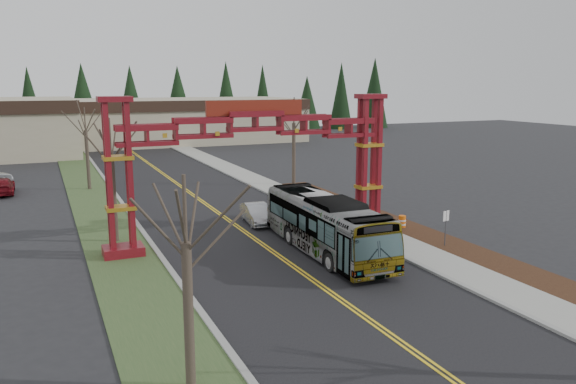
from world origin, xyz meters
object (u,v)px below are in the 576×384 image
bare_tree_median_near (186,244)px  barrel_mid (374,218)px  gateway_arch (255,144)px  bare_tree_median_mid (111,155)px  transit_bus (326,225)px  street_sign (446,221)px  parked_car_mid_a (1,186)px  bare_tree_right_far (294,123)px  barrel_north (355,206)px  barrel_south (402,222)px  retail_building_east (181,120)px  bare_tree_median_far (86,131)px  silver_sedan (257,214)px

bare_tree_median_near → barrel_mid: 23.12m
gateway_arch → bare_tree_median_mid: gateway_arch is taller
bare_tree_median_near → barrel_mid: bare_tree_median_near is taller
transit_bus → bare_tree_median_mid: bearing=147.8°
transit_bus → street_sign: transit_bus is taller
parked_car_mid_a → street_sign: street_sign is taller
bare_tree_right_far → street_sign: (-0.33, -22.36, -4.27)m
transit_bus → barrel_north: transit_bus is taller
barrel_south → barrel_mid: bearing=129.4°
parked_car_mid_a → barrel_south: (25.11, -24.04, -0.28)m
transit_bus → bare_tree_right_far: size_ratio=1.45×
gateway_arch → retail_building_east: size_ratio=0.48×
retail_building_east → bare_tree_median_near: (-18.00, -77.20, 1.30)m
retail_building_east → barrel_north: retail_building_east is taller
bare_tree_median_near → bare_tree_median_mid: bare_tree_median_mid is taller
gateway_arch → street_sign: gateway_arch is taller
transit_bus → retail_building_east: bearing=85.2°
gateway_arch → bare_tree_median_mid: bearing=158.6°
barrel_north → bare_tree_median_mid: bearing=-176.7°
transit_bus → barrel_mid: bearing=37.0°
retail_building_east → barrel_north: bearing=-90.6°
bare_tree_median_far → street_sign: 33.24m
transit_bus → silver_sedan: bearing=99.9°
parked_car_mid_a → bare_tree_median_far: bare_tree_median_far is taller
gateway_arch → retail_building_east: 62.80m
parked_car_mid_a → bare_tree_median_near: (7.21, -37.97, 4.08)m
bare_tree_median_mid → silver_sedan: bearing=5.2°
bare_tree_median_mid → bare_tree_median_far: (0.00, 18.82, 0.01)m
bare_tree_median_far → gateway_arch: bearing=-70.0°
silver_sedan → bare_tree_median_far: bearing=123.0°
parked_car_mid_a → barrel_mid: 32.79m
transit_bus → parked_car_mid_a: transit_bus is taller
bare_tree_median_mid → barrel_south: size_ratio=8.33×
bare_tree_median_far → bare_tree_median_near: bearing=-90.0°
bare_tree_right_far → transit_bus: bearing=-109.7°
transit_bus → barrel_north: 10.62m
bare_tree_median_mid → barrel_north: bare_tree_median_mid is taller
bare_tree_median_near → bare_tree_median_far: bare_tree_median_far is taller
retail_building_east → parked_car_mid_a: size_ratio=7.51×
bare_tree_median_far → parked_car_mid_a: bearing=173.9°
retail_building_east → bare_tree_median_mid: (-18.00, -58.82, 1.87)m
street_sign → silver_sedan: bearing=129.3°
barrel_south → barrel_mid: barrel_mid is taller
barrel_north → barrel_mid: bearing=-101.6°
barrel_south → barrel_mid: 1.98m
silver_sedan → barrel_north: (7.91, 0.13, -0.19)m
gateway_arch → retail_building_east: bearing=80.8°
parked_car_mid_a → bare_tree_median_mid: bearing=109.7°
silver_sedan → bare_tree_right_far: bare_tree_right_far is taller
retail_building_east → silver_sedan: size_ratio=9.02×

